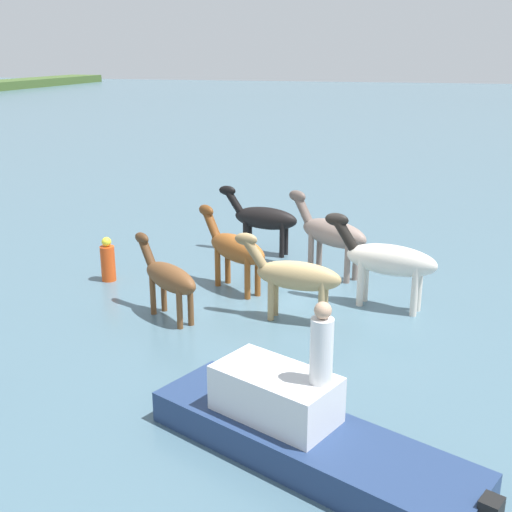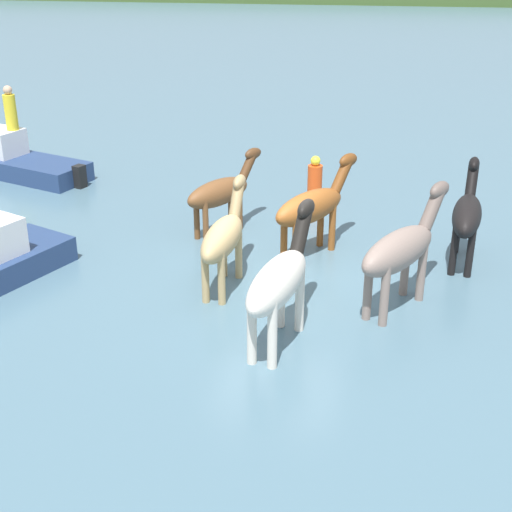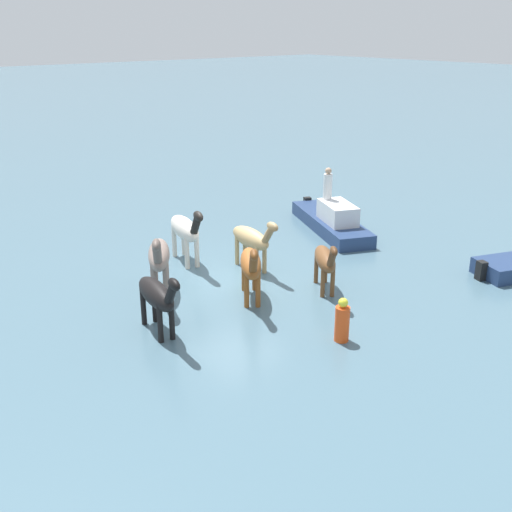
% 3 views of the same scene
% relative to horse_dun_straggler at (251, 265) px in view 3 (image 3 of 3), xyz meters
% --- Properties ---
extents(ground_plane, '(215.73, 215.73, 0.00)m').
position_rel_horse_dun_straggler_xyz_m(ground_plane, '(-0.52, -1.33, -1.05)').
color(ground_plane, '#476675').
extents(horse_dun_straggler, '(1.73, 2.23, 1.92)m').
position_rel_horse_dun_straggler_xyz_m(horse_dun_straggler, '(0.00, 0.00, 0.00)').
color(horse_dun_straggler, brown).
rests_on(horse_dun_straggler, ground_plane).
extents(horse_rear_stallion, '(1.54, 2.01, 1.72)m').
position_rel_horse_dun_straggler_xyz_m(horse_rear_stallion, '(-2.05, 0.87, -0.11)').
color(horse_rear_stallion, brown).
rests_on(horse_rear_stallion, ground_plane).
extents(horse_lead, '(1.75, 2.43, 2.04)m').
position_rel_horse_dun_straggler_xyz_m(horse_lead, '(1.70, -2.06, 0.07)').
color(horse_lead, gray).
rests_on(horse_lead, ground_plane).
extents(horse_pinto_flank, '(0.85, 2.43, 1.88)m').
position_rel_horse_dun_straggler_xyz_m(horse_pinto_flank, '(3.05, 0.08, -0.02)').
color(horse_pinto_flank, black).
rests_on(horse_pinto_flank, ground_plane).
extents(horse_chestnut_trailing, '(1.08, 2.66, 2.06)m').
position_rel_horse_dun_straggler_xyz_m(horse_chestnut_trailing, '(-0.22, -3.60, 0.08)').
color(horse_chestnut_trailing, silver).
rests_on(horse_chestnut_trailing, ground_plane).
extents(horse_mid_herd, '(0.73, 2.40, 1.86)m').
position_rel_horse_dun_straggler_xyz_m(horse_mid_herd, '(-1.48, -1.76, -0.03)').
color(horse_mid_herd, tan).
rests_on(horse_mid_herd, ground_plane).
extents(boat_skiff_near, '(3.27, 5.09, 1.35)m').
position_rel_horse_dun_straggler_xyz_m(boat_skiff_near, '(-6.26, -2.87, -0.74)').
color(boat_skiff_near, navy).
rests_on(boat_skiff_near, ground_plane).
extents(person_helmsman_aft, '(0.32, 0.32, 1.19)m').
position_rel_horse_dun_straggler_xyz_m(person_helmsman_aft, '(-6.19, -3.09, 0.69)').
color(person_helmsman_aft, silver).
rests_on(person_helmsman_aft, boat_skiff_near).
extents(buoy_channel_marker, '(0.36, 0.36, 1.14)m').
position_rel_horse_dun_straggler_xyz_m(buoy_channel_marker, '(-0.19, 3.28, -0.54)').
color(buoy_channel_marker, '#E54C19').
rests_on(buoy_channel_marker, ground_plane).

